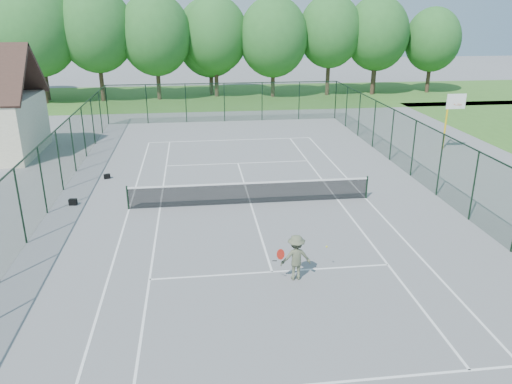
# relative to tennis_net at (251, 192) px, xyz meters

# --- Properties ---
(ground) EXTENTS (140.00, 140.00, 0.00)m
(ground) POSITION_rel_tennis_net_xyz_m (0.00, 0.00, -0.58)
(ground) COLOR gray
(ground) RESTS_ON ground
(grass_far) EXTENTS (80.00, 16.00, 0.01)m
(grass_far) POSITION_rel_tennis_net_xyz_m (0.00, 30.00, -0.57)
(grass_far) COLOR #467D2D
(grass_far) RESTS_ON ground
(court_lines) EXTENTS (11.05, 23.85, 0.01)m
(court_lines) POSITION_rel_tennis_net_xyz_m (0.00, 0.00, -0.57)
(court_lines) COLOR white
(court_lines) RESTS_ON ground
(tennis_net) EXTENTS (11.08, 0.08, 1.10)m
(tennis_net) POSITION_rel_tennis_net_xyz_m (0.00, 0.00, 0.00)
(tennis_net) COLOR black
(tennis_net) RESTS_ON ground
(fence_enclosure) EXTENTS (18.05, 36.05, 3.02)m
(fence_enclosure) POSITION_rel_tennis_net_xyz_m (0.00, 0.00, 0.98)
(fence_enclosure) COLOR #18391E
(fence_enclosure) RESTS_ON ground
(tree_line_far) EXTENTS (39.40, 6.40, 9.70)m
(tree_line_far) POSITION_rel_tennis_net_xyz_m (0.00, 30.00, 5.42)
(tree_line_far) COLOR #483225
(tree_line_far) RESTS_ON ground
(basketball_goal) EXTENTS (1.20, 1.43, 3.65)m
(basketball_goal) POSITION_rel_tennis_net_xyz_m (13.26, 7.41, 1.99)
(basketball_goal) COLOR yellow
(basketball_goal) RESTS_ON ground
(sports_bag_a) EXTENTS (0.37, 0.25, 0.28)m
(sports_bag_a) POSITION_rel_tennis_net_xyz_m (-8.08, 0.85, -0.43)
(sports_bag_a) COLOR black
(sports_bag_a) RESTS_ON ground
(sports_bag_b) EXTENTS (0.37, 0.29, 0.25)m
(sports_bag_b) POSITION_rel_tennis_net_xyz_m (-7.11, 4.51, -0.45)
(sports_bag_b) COLOR black
(sports_bag_b) RESTS_ON ground
(tennis_player) EXTENTS (2.04, 0.87, 1.57)m
(tennis_player) POSITION_rel_tennis_net_xyz_m (0.70, -6.93, 0.21)
(tennis_player) COLOR #585F45
(tennis_player) RESTS_ON ground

